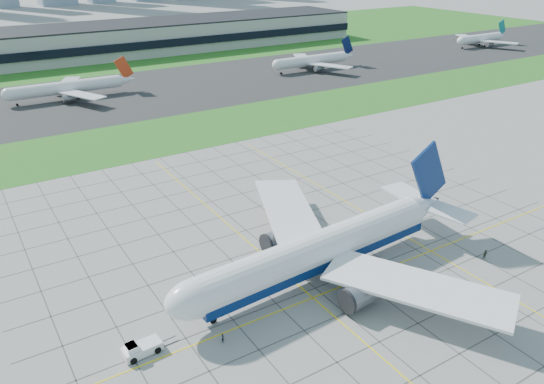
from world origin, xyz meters
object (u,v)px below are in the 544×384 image
(distant_jet_1, at_px, (68,87))
(distant_jet_2, at_px, (312,60))
(crew_far, at_px, (486,254))
(crew_near, at_px, (223,338))
(airliner, at_px, (320,250))
(pushback_tug, at_px, (140,349))
(distant_jet_3, at_px, (481,38))

(distant_jet_1, height_order, distant_jet_2, same)
(crew_far, bearing_deg, distant_jet_1, 118.36)
(crew_near, distance_m, crew_far, 52.54)
(crew_near, distance_m, distant_jet_2, 190.74)
(airliner, distance_m, pushback_tug, 33.87)
(distant_jet_1, xyz_separation_m, distant_jet_3, (229.73, -6.82, -0.00))
(airliner, xyz_separation_m, distant_jet_1, (-8.87, 147.06, -0.88))
(crew_far, height_order, distant_jet_1, distant_jet_1)
(distant_jet_3, bearing_deg, distant_jet_2, -179.81)
(airliner, xyz_separation_m, distant_jet_3, (220.86, 140.24, -0.88))
(pushback_tug, height_order, crew_far, pushback_tug)
(pushback_tug, height_order, distant_jet_2, distant_jet_2)
(pushback_tug, height_order, distant_jet_3, distant_jet_3)
(distant_jet_1, distance_m, distant_jet_3, 229.83)
(crew_near, xyz_separation_m, distant_jet_3, (243.18, 146.52, 3.70))
(airliner, height_order, crew_far, airliner)
(crew_far, bearing_deg, distant_jet_3, 53.15)
(pushback_tug, distance_m, distant_jet_1, 151.35)
(crew_near, xyz_separation_m, distant_jet_1, (13.45, 153.34, 3.70))
(crew_near, height_order, distant_jet_3, distant_jet_3)
(pushback_tug, height_order, crew_near, pushback_tug)
(pushback_tug, bearing_deg, distant_jet_2, 42.85)
(airliner, distance_m, distant_jet_2, 172.05)
(pushback_tug, relative_size, distant_jet_3, 0.19)
(pushback_tug, distance_m, distant_jet_3, 291.57)
(distant_jet_1, bearing_deg, airliner, -86.55)
(airliner, bearing_deg, crew_far, -25.30)
(crew_near, relative_size, distant_jet_3, 0.04)
(crew_far, bearing_deg, pushback_tug, -173.90)
(distant_jet_2, bearing_deg, crew_far, -114.88)
(airliner, relative_size, crew_near, 39.93)
(crew_near, height_order, crew_far, crew_far)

